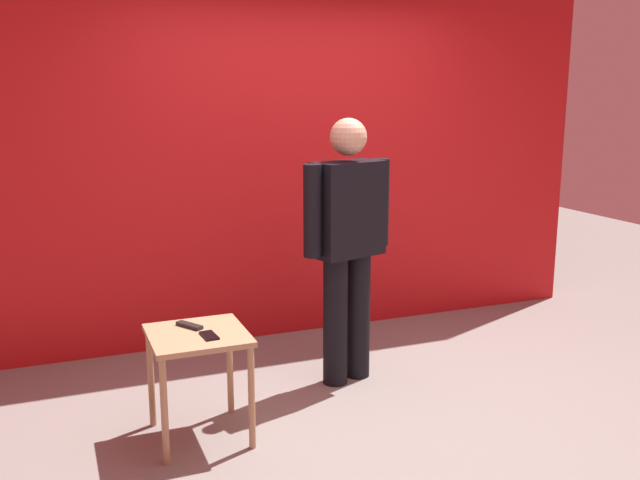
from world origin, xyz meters
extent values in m
plane|color=gray|center=(0.00, 0.00, 0.00)|extent=(12.00, 12.00, 0.00)
cube|color=red|center=(0.00, 1.64, 1.48)|extent=(4.94, 0.12, 2.95)
cylinder|color=black|center=(-0.12, 0.57, 0.42)|extent=(0.19, 0.19, 0.83)
cylinder|color=black|center=(0.07, 0.62, 0.42)|extent=(0.19, 0.19, 0.83)
cube|color=black|center=(-0.02, 0.59, 1.13)|extent=(0.50, 0.34, 0.59)
cube|color=red|center=(-0.06, 0.71, 1.16)|extent=(0.12, 0.05, 0.50)
cube|color=silver|center=(-0.06, 0.71, 1.14)|extent=(0.05, 0.02, 0.45)
cylinder|color=black|center=(-0.29, 0.52, 1.14)|extent=(0.14, 0.14, 0.56)
cylinder|color=black|center=(0.24, 0.67, 1.14)|extent=(0.14, 0.14, 0.56)
sphere|color=tan|center=(-0.02, 0.59, 1.58)|extent=(0.23, 0.23, 0.23)
cube|color=tan|center=(-1.07, 0.17, 0.58)|extent=(0.51, 0.51, 0.03)
cylinder|color=tan|center=(-1.30, -0.05, 0.28)|extent=(0.04, 0.04, 0.57)
cylinder|color=tan|center=(-0.85, -0.05, 0.28)|extent=(0.04, 0.04, 0.57)
cylinder|color=tan|center=(-1.30, 0.40, 0.28)|extent=(0.04, 0.04, 0.57)
cylinder|color=tan|center=(-0.85, 0.40, 0.28)|extent=(0.04, 0.04, 0.57)
cube|color=black|center=(-1.03, 0.09, 0.60)|extent=(0.08, 0.15, 0.01)
cube|color=black|center=(-1.10, 0.28, 0.61)|extent=(0.13, 0.17, 0.02)
camera|label=1|loc=(-1.77, -3.34, 1.85)|focal=39.30mm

